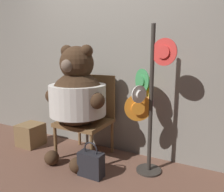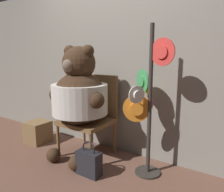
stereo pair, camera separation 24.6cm
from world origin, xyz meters
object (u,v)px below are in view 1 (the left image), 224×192
Objects in this scene: hat_display_rack at (148,101)px; handbag_on_ground at (91,164)px; chair at (89,113)px; teddy_bear at (77,96)px.

handbag_on_ground is at bearing -139.65° from hat_display_rack.
chair is at bearing 125.48° from handbag_on_ground.
teddy_bear is 0.80m from handbag_on_ground.
hat_display_rack is (0.84, 0.12, -0.00)m from teddy_bear.
chair is 0.73× the size of teddy_bear.
teddy_bear reaches higher than chair.
chair is 0.65× the size of hat_display_rack.
hat_display_rack is at bearing 40.35° from handbag_on_ground.
hat_display_rack is 0.91m from handbag_on_ground.
hat_display_rack is 4.11× the size of handbag_on_ground.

